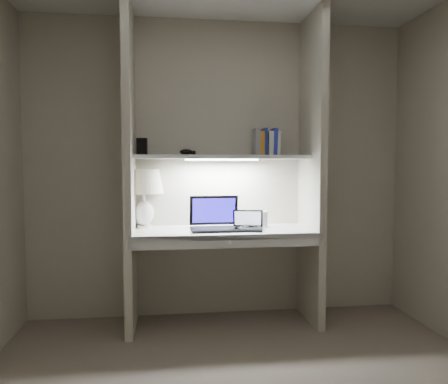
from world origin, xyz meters
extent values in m
cube|color=beige|center=(0.00, 1.50, 1.25)|extent=(3.20, 0.01, 2.50)
cube|color=beige|center=(-0.73, 1.23, 1.25)|extent=(0.06, 0.55, 2.50)
cube|color=beige|center=(0.73, 1.23, 1.25)|extent=(0.06, 0.55, 2.50)
cube|color=white|center=(0.00, 1.23, 0.75)|extent=(1.40, 0.55, 0.04)
cube|color=silver|center=(0.00, 0.96, 0.72)|extent=(1.46, 0.03, 0.10)
cube|color=silver|center=(0.00, 1.32, 1.35)|extent=(1.40, 0.36, 0.03)
cube|color=white|center=(0.00, 1.32, 1.33)|extent=(0.60, 0.04, 0.02)
cylinder|color=white|center=(-0.64, 1.41, 0.78)|extent=(0.12, 0.12, 0.02)
ellipsoid|color=white|center=(-0.64, 1.41, 0.89)|extent=(0.16, 0.16, 0.20)
cylinder|color=white|center=(-0.64, 1.41, 1.01)|extent=(0.03, 0.03, 0.09)
sphere|color=#FFD899|center=(-0.64, 1.41, 1.10)|extent=(0.05, 0.05, 0.05)
cube|color=black|center=(-0.06, 1.18, 0.78)|extent=(0.40, 0.28, 0.02)
cube|color=black|center=(-0.06, 1.18, 0.79)|extent=(0.34, 0.20, 0.00)
cube|color=black|center=(-0.06, 1.35, 0.91)|extent=(0.40, 0.08, 0.25)
cube|color=#2418D3|center=(-0.06, 1.34, 0.91)|extent=(0.35, 0.06, 0.20)
cube|color=black|center=(0.18, 1.13, 0.78)|extent=(0.27, 0.21, 0.02)
cube|color=black|center=(0.18, 1.13, 0.79)|extent=(0.22, 0.16, 0.00)
cube|color=black|center=(0.20, 1.23, 0.86)|extent=(0.24, 0.10, 0.14)
cube|color=silver|center=(0.20, 1.23, 0.86)|extent=(0.21, 0.08, 0.11)
cube|color=silver|center=(0.33, 1.30, 0.84)|extent=(0.12, 0.10, 0.14)
ellipsoid|color=black|center=(0.20, 1.21, 0.79)|extent=(0.13, 0.10, 0.04)
torus|color=black|center=(0.29, 1.28, 0.78)|extent=(0.10, 0.10, 0.01)
cube|color=yellow|center=(-0.64, 1.21, 0.77)|extent=(0.08, 0.08, 0.00)
cube|color=white|center=(0.49, 1.42, 1.47)|extent=(0.03, 0.15, 0.20)
cube|color=#2A32AA|center=(0.46, 1.42, 1.48)|extent=(0.04, 0.15, 0.23)
cube|color=silver|center=(0.42, 1.42, 1.47)|extent=(0.04, 0.15, 0.20)
cube|color=navy|center=(0.37, 1.42, 1.48)|extent=(0.03, 0.15, 0.23)
cube|color=orange|center=(0.34, 1.42, 1.47)|extent=(0.03, 0.15, 0.20)
cube|color=#9C9DA1|center=(0.31, 1.42, 1.48)|extent=(0.04, 0.15, 0.23)
cube|color=black|center=(-0.64, 1.34, 1.43)|extent=(0.09, 0.07, 0.13)
ellipsoid|color=black|center=(-0.29, 1.33, 1.39)|extent=(0.13, 0.11, 0.05)
camera|label=1|loc=(-0.45, -2.21, 1.29)|focal=35.00mm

